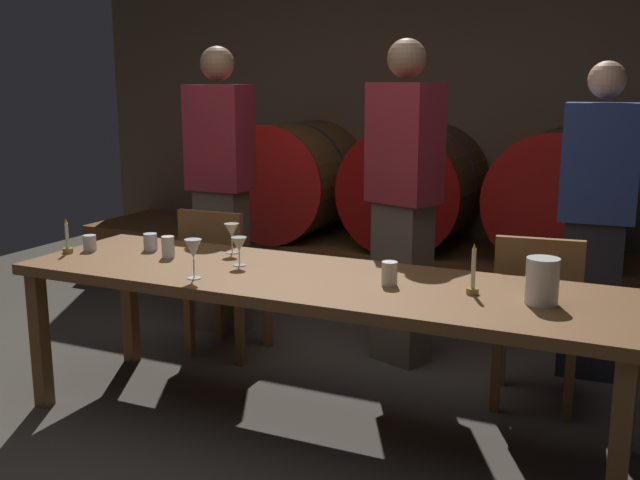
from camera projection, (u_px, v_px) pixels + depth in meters
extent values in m
plane|color=#3F3A33|center=(233.00, 453.00, 3.25)|extent=(7.86, 7.86, 0.00)
cube|color=brown|center=(441.00, 107.00, 5.71)|extent=(6.04, 0.24, 2.80)
cube|color=brown|center=(415.00, 273.00, 5.47)|extent=(5.44, 0.90, 0.42)
cylinder|color=brown|center=(295.00, 179.00, 5.74)|extent=(0.86, 0.88, 0.86)
cylinder|color=#B21C16|center=(267.00, 186.00, 5.34)|extent=(0.87, 0.03, 0.87)
cylinder|color=#B21C16|center=(320.00, 173.00, 6.14)|extent=(0.87, 0.03, 0.87)
cylinder|color=#2D2D33|center=(295.00, 179.00, 5.74)|extent=(0.86, 0.04, 0.86)
cylinder|color=#513319|center=(417.00, 186.00, 5.34)|extent=(0.86, 0.88, 0.86)
cylinder|color=maroon|center=(396.00, 195.00, 4.94)|extent=(0.87, 0.03, 0.87)
cylinder|color=maroon|center=(435.00, 179.00, 5.74)|extent=(0.87, 0.03, 0.87)
cylinder|color=#2D2D33|center=(417.00, 186.00, 5.34)|extent=(0.86, 0.04, 0.86)
cylinder|color=#513319|center=(562.00, 195.00, 4.93)|extent=(0.86, 0.88, 0.86)
cylinder|color=#9E1411|center=(552.00, 205.00, 4.52)|extent=(0.87, 0.03, 0.87)
cylinder|color=#9E1411|center=(570.00, 186.00, 5.33)|extent=(0.87, 0.03, 0.87)
cylinder|color=#2D2D33|center=(562.00, 195.00, 4.93)|extent=(0.86, 0.04, 0.86)
cube|color=brown|center=(314.00, 282.00, 3.34)|extent=(2.81, 0.80, 0.05)
cube|color=brown|center=(40.00, 340.00, 3.67)|extent=(0.07, 0.07, 0.68)
cube|color=brown|center=(619.00, 450.00, 2.57)|extent=(0.07, 0.07, 0.68)
cube|color=brown|center=(130.00, 304.00, 4.27)|extent=(0.07, 0.07, 0.68)
cube|color=brown|center=(630.00, 380.00, 3.17)|extent=(0.07, 0.07, 0.68)
cube|color=brown|center=(228.00, 280.00, 4.39)|extent=(0.41, 0.41, 0.04)
cube|color=brown|center=(211.00, 248.00, 4.18)|extent=(0.40, 0.05, 0.42)
cube|color=brown|center=(268.00, 313.00, 4.53)|extent=(0.04, 0.04, 0.42)
cube|color=brown|center=(219.00, 307.00, 4.66)|extent=(0.04, 0.04, 0.42)
cube|color=brown|center=(240.00, 330.00, 4.22)|extent=(0.04, 0.04, 0.42)
cube|color=brown|center=(189.00, 322.00, 4.35)|extent=(0.04, 0.04, 0.42)
cube|color=brown|center=(537.00, 318.00, 3.69)|extent=(0.44, 0.44, 0.04)
cube|color=brown|center=(538.00, 282.00, 3.47)|extent=(0.40, 0.09, 0.42)
cube|color=brown|center=(570.00, 355.00, 3.84)|extent=(0.05, 0.05, 0.42)
cube|color=brown|center=(502.00, 347.00, 3.94)|extent=(0.05, 0.05, 0.42)
cube|color=brown|center=(569.00, 379.00, 3.52)|extent=(0.05, 0.05, 0.42)
cube|color=brown|center=(496.00, 371.00, 3.63)|extent=(0.05, 0.05, 0.42)
cube|color=brown|center=(223.00, 261.00, 4.80)|extent=(0.30, 0.20, 0.92)
cube|color=maroon|center=(219.00, 138.00, 4.63)|extent=(0.38, 0.24, 0.65)
sphere|color=#8C664C|center=(217.00, 64.00, 4.54)|extent=(0.21, 0.21, 0.21)
cube|color=brown|center=(402.00, 283.00, 4.25)|extent=(0.35, 0.29, 0.93)
cube|color=maroon|center=(405.00, 143.00, 4.09)|extent=(0.44, 0.36, 0.65)
sphere|color=#8C664C|center=(407.00, 58.00, 3.99)|extent=(0.21, 0.21, 0.21)
cube|color=black|center=(590.00, 299.00, 4.05)|extent=(0.31, 0.22, 0.86)
cube|color=navy|center=(601.00, 163.00, 3.90)|extent=(0.39, 0.26, 0.62)
sphere|color=#D8A884|center=(607.00, 80.00, 3.81)|extent=(0.19, 0.19, 0.19)
cylinder|color=olive|center=(68.00, 251.00, 3.80)|extent=(0.05, 0.05, 0.02)
cylinder|color=#EDE5CC|center=(67.00, 236.00, 3.78)|extent=(0.02, 0.02, 0.13)
cone|color=yellow|center=(66.00, 221.00, 3.77)|extent=(0.01, 0.01, 0.02)
cylinder|color=olive|center=(473.00, 291.00, 3.06)|extent=(0.05, 0.05, 0.02)
cylinder|color=#EDE5CC|center=(473.00, 269.00, 3.04)|extent=(0.02, 0.02, 0.17)
cone|color=yellow|center=(474.00, 246.00, 3.02)|extent=(0.01, 0.01, 0.02)
cylinder|color=white|center=(542.00, 281.00, 2.91)|extent=(0.13, 0.13, 0.18)
cylinder|color=silver|center=(232.00, 253.00, 3.80)|extent=(0.06, 0.06, 0.00)
cylinder|color=silver|center=(232.00, 245.00, 3.79)|extent=(0.01, 0.01, 0.08)
cone|color=silver|center=(232.00, 230.00, 3.77)|extent=(0.08, 0.08, 0.07)
cylinder|color=white|center=(194.00, 278.00, 3.31)|extent=(0.06, 0.06, 0.00)
cylinder|color=white|center=(194.00, 268.00, 3.30)|extent=(0.01, 0.01, 0.09)
cone|color=white|center=(193.00, 249.00, 3.28)|extent=(0.08, 0.08, 0.09)
cylinder|color=silver|center=(239.00, 265.00, 3.54)|extent=(0.06, 0.06, 0.00)
cylinder|color=silver|center=(239.00, 258.00, 3.53)|extent=(0.01, 0.01, 0.07)
cone|color=silver|center=(239.00, 244.00, 3.52)|extent=(0.07, 0.07, 0.07)
cylinder|color=silver|center=(90.00, 243.00, 3.85)|extent=(0.07, 0.07, 0.08)
cylinder|color=silver|center=(150.00, 242.00, 3.86)|extent=(0.07, 0.07, 0.09)
cylinder|color=white|center=(168.00, 247.00, 3.70)|extent=(0.06, 0.06, 0.11)
cylinder|color=white|center=(389.00, 273.00, 3.19)|extent=(0.07, 0.07, 0.10)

